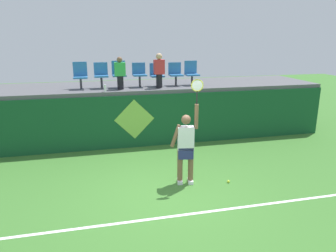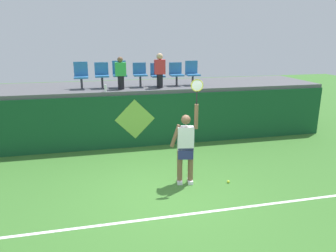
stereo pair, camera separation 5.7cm
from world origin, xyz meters
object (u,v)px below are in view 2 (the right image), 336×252
tennis_ball (228,182)px  stadium_chair_4 (157,74)px  stadium_chair_1 (102,74)px  stadium_chair_6 (192,72)px  spectator_0 (160,70)px  stadium_chair_3 (140,73)px  tennis_player (186,146)px  stadium_chair_2 (120,73)px  water_bottle (106,88)px  stadium_chair_5 (176,73)px  stadium_chair_0 (81,74)px  spectator_1 (121,73)px

tennis_ball → stadium_chair_4: bearing=103.0°
stadium_chair_1 → stadium_chair_6: size_ratio=1.00×
spectator_0 → stadium_chair_3: bearing=146.6°
tennis_player → spectator_0: size_ratio=2.26×
stadium_chair_2 → stadium_chair_4: (1.27, -0.00, -0.06)m
tennis_ball → stadium_chair_2: stadium_chair_2 is taller
tennis_player → stadium_chair_1: (-1.76, 3.81, 1.31)m
water_bottle → stadium_chair_3: stadium_chair_3 is taller
tennis_player → stadium_chair_1: 4.39m
spectator_0 → stadium_chair_4: bearing=90.0°
stadium_chair_1 → stadium_chair_5: (2.50, -0.00, -0.03)m
tennis_ball → stadium_chair_5: (-0.28, 4.05, 2.20)m
stadium_chair_0 → spectator_1: size_ratio=0.83×
stadium_chair_2 → stadium_chair_0: bearing=179.9°
tennis_ball → water_bottle: 4.65m
spectator_1 → stadium_chair_5: bearing=11.8°
water_bottle → stadium_chair_4: size_ratio=0.28×
tennis_player → spectator_0: 3.70m
stadium_chair_0 → stadium_chair_4: size_ratio=1.11×
tennis_ball → stadium_chair_2: size_ratio=0.08×
stadium_chair_4 → stadium_chair_6: size_ratio=0.93×
water_bottle → stadium_chair_3: 1.45m
stadium_chair_3 → tennis_player: bearing=-82.4°
stadium_chair_6 → stadium_chair_5: bearing=-179.4°
stadium_chair_5 → stadium_chair_2: bearing=179.9°
tennis_player → stadium_chair_6: 4.23m
stadium_chair_5 → stadium_chair_6: size_ratio=0.94×
stadium_chair_4 → tennis_player: bearing=-91.3°
tennis_ball → spectator_0: spectator_0 is taller
tennis_player → stadium_chair_3: 4.05m
stadium_chair_5 → stadium_chair_6: bearing=0.6°
stadium_chair_2 → stadium_chair_3: 0.67m
stadium_chair_0 → stadium_chair_6: stadium_chair_0 is taller
tennis_ball → stadium_chair_1: size_ratio=0.08×
stadium_chair_3 → spectator_1: (-0.67, -0.40, 0.07)m
stadium_chair_3 → stadium_chair_2: bearing=179.4°
stadium_chair_1 → stadium_chair_4: bearing=0.0°
water_bottle → stadium_chair_4: 1.96m
spectator_1 → spectator_0: bearing=0.3°
stadium_chair_0 → stadium_chair_4: stadium_chair_0 is taller
water_bottle → stadium_chair_1: bearing=95.1°
stadium_chair_0 → stadium_chair_3: stadium_chair_0 is taller
spectator_0 → tennis_ball: bearing=-75.6°
stadium_chair_5 → spectator_0: (-0.65, -0.40, 0.16)m
stadium_chair_4 → stadium_chair_6: bearing=0.2°
stadium_chair_2 → stadium_chair_3: stadium_chair_2 is taller
stadium_chair_2 → tennis_player: bearing=-72.8°
stadium_chair_1 → spectator_1: (0.58, -0.40, 0.07)m
stadium_chair_5 → tennis_ball: bearing=-86.0°
tennis_player → water_bottle: tennis_player is taller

